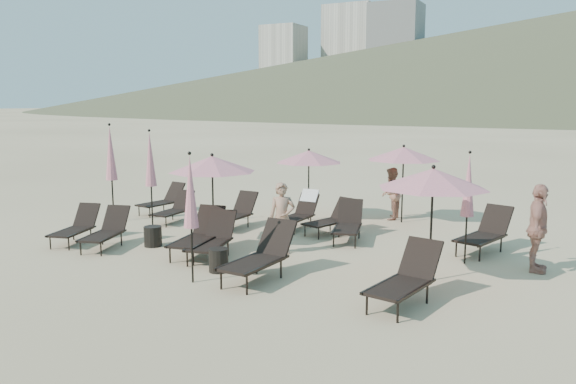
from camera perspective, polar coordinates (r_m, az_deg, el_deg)
The scene contains 28 objects.
ground at distance 11.47m, azimuth -3.53°, elevation -8.22°, with size 800.00×800.00×0.00m, color #D6BA8C.
hotel_skyline at distance 298.39m, azimuth 7.82°, elevation 12.83°, with size 109.00×82.00×55.00m.
lounger_0 at distance 14.75m, azimuth -20.71°, elevation -3.26°, with size 0.97×1.64×0.88m.
lounger_1 at distance 14.00m, azimuth -17.97°, elevation -3.70°, with size 1.04×1.69×0.91m.
lounger_2 at distance 12.87m, azimuth -9.05°, elevation -4.23°, with size 0.95×1.85×1.02m.
lounger_3 at distance 12.55m, azimuth -7.66°, elevation -4.64°, with size 1.00×1.78×0.96m.
lounger_4 at distance 10.93m, azimuth -2.81°, elevation -6.37°, with size 0.84×1.90×1.06m.
lounger_5 at distance 9.81m, azimuth 11.89°, elevation -8.50°, with size 0.98×1.85×1.01m.
lounger_6 at distance 17.94m, azimuth -12.60°, elevation -0.77°, with size 0.84×1.66×0.91m.
lounger_7 at distance 15.46m, azimuth -5.40°, elevation -2.07°, with size 0.69×1.67×0.94m.
lounger_8 at distance 15.45m, azimuth 1.29°, elevation -1.91°, with size 0.65×1.62×1.00m.
lounger_9 at distance 14.80m, azimuth 4.39°, elevation -2.66°, with size 1.07×1.65×0.89m.
lounger_10 at distance 14.10m, azimuth 6.12°, elevation -3.15°, with size 1.02×1.75×0.94m.
lounger_11 at distance 13.68m, azimuth 19.39°, elevation -3.86°, with size 1.15×1.87×1.01m.
lounger_12 at distance 16.52m, azimuth -11.49°, elevation -1.64°, with size 0.61×1.51×0.86m.
umbrella_open_0 at distance 13.37m, azimuth -7.71°, elevation 2.83°, with size 2.08×2.08×2.24m.
umbrella_open_1 at distance 10.88m, azimuth 14.53°, elevation 1.33°, with size 2.10×2.10×2.26m.
umbrella_open_2 at distance 16.32m, azimuth 2.13°, elevation 3.61°, with size 1.96×1.96×2.11m.
umbrella_open_3 at distance 16.27m, azimuth 11.66°, elevation 3.83°, with size 2.09×2.09×2.25m.
umbrella_closed_0 at distance 10.63m, azimuth -9.88°, elevation -0.02°, with size 0.29×0.29×2.52m.
umbrella_closed_1 at distance 12.33m, azimuth 17.85°, elevation 0.61°, with size 0.28×0.28×2.42m.
umbrella_closed_2 at distance 16.85m, azimuth -17.57°, elevation 3.75°, with size 0.33×0.33×2.85m.
umbrella_closed_3 at distance 15.71m, azimuth -13.82°, elevation 3.22°, with size 0.32×0.32×2.71m.
side_table_0 at distance 13.88m, azimuth -13.56°, elevation -4.39°, with size 0.42×0.42×0.49m, color black.
side_table_1 at distance 11.57m, azimuth -7.07°, elevation -6.89°, with size 0.40×0.40×0.48m, color black.
beachgoer_a at distance 12.73m, azimuth -0.61°, elevation -2.69°, with size 0.60×0.39×1.63m, color #A27358.
beachgoer_b at distance 16.78m, azimuth 10.43°, elevation -0.17°, with size 0.75×0.58×1.54m, color #A46C54.
beachgoer_c at distance 12.40m, azimuth 24.03°, elevation -3.39°, with size 1.06×0.44×1.80m, color tan.
Camera 1 is at (5.61, -9.42, 3.38)m, focal length 35.00 mm.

